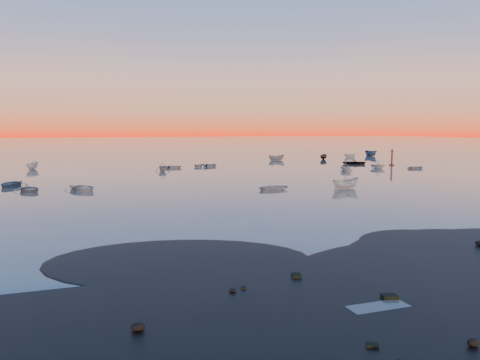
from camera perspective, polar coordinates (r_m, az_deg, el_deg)
name	(u,v)px	position (r m, az deg, el deg)	size (l,w,h in m)	color
ground	(140,157)	(126.47, -12.07, 2.82)	(600.00, 600.00, 0.00)	#645B53
mud_lobes	(362,247)	(30.25, 14.66, -7.87)	(140.00, 6.00, 0.07)	black
moored_fleet	(178,172)	(80.25, -7.58, 1.00)	(124.00, 58.00, 1.20)	#BABAB6
boat_near_left	(29,192)	(59.77, -24.29, -1.30)	(3.99, 1.66, 1.00)	slate
boat_near_center	(345,189)	(58.72, 12.71, -1.02)	(3.78, 1.60, 1.31)	#BABAB6
boat_near_right	(377,169)	(89.75, 16.41, 1.35)	(3.18, 1.43, 1.11)	#BABAB6
channel_marker	(392,159)	(98.52, 18.03, 2.50)	(0.96, 0.96, 3.42)	#4E1B10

